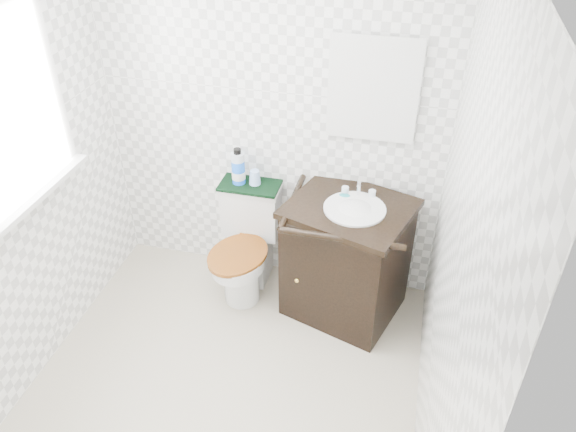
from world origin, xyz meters
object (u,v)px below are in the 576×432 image
at_px(mouthwash_bottle, 238,167).
at_px(cup, 255,177).
at_px(toilet, 247,247).
at_px(trash_bin, 309,294).
at_px(vanity, 347,257).

xyz_separation_m(mouthwash_bottle, cup, (0.11, 0.01, -0.06)).
height_order(toilet, trash_bin, toilet).
distance_m(vanity, mouthwash_bottle, 0.90).
relative_size(toilet, vanity, 0.81).
xyz_separation_m(vanity, mouthwash_bottle, (-0.76, 0.19, 0.44)).
distance_m(vanity, cup, 0.78).
distance_m(vanity, trash_bin, 0.36).
relative_size(trash_bin, mouthwash_bottle, 1.24).
height_order(toilet, cup, cup).
bearing_deg(cup, vanity, -17.13).
xyz_separation_m(trash_bin, mouthwash_bottle, (-0.55, 0.29, 0.72)).
bearing_deg(trash_bin, vanity, 25.78).
bearing_deg(toilet, trash_bin, -19.83).
distance_m(toilet, mouthwash_bottle, 0.56).
height_order(mouthwash_bottle, cup, mouthwash_bottle).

